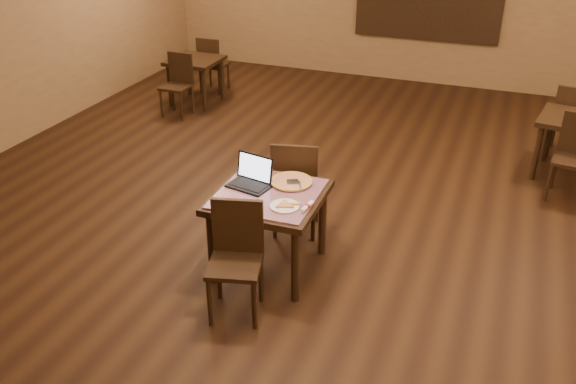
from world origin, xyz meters
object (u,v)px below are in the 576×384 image
at_px(tiled_table, 269,203).
at_px(other_table_a_chair_near, 576,152).
at_px(other_table_b_chair_near, 178,81).
at_px(chair_main_far, 295,183).
at_px(other_table_a, 574,128).
at_px(chair_main_near, 236,252).
at_px(other_table_a_chair_far, 571,118).
at_px(laptop, 252,177).
at_px(other_table_b, 195,66).
at_px(other_table_b_chair_far, 211,62).
at_px(pizza_pan, 291,183).

xyz_separation_m(tiled_table, other_table_a_chair_near, (2.56, 2.46, -0.13)).
bearing_deg(other_table_b_chair_near, chair_main_far, -42.63).
bearing_deg(other_table_a, chair_main_near, -116.21).
xyz_separation_m(other_table_a_chair_far, other_table_b_chair_near, (-5.28, -0.37, -0.02)).
relative_size(laptop, other_table_b, 0.55).
height_order(other_table_a_chair_near, other_table_a_chair_far, same).
xyz_separation_m(other_table_a_chair_near, other_table_b_chair_far, (-5.31, 1.76, -0.02)).
relative_size(chair_main_far, other_table_b_chair_far, 1.13).
xyz_separation_m(tiled_table, chair_main_near, (-0.02, -0.62, -0.12)).
height_order(other_table_a, other_table_b, other_table_a).
relative_size(tiled_table, other_table_a_chair_near, 1.00).
bearing_deg(other_table_b_chair_far, other_table_a_chair_near, 161.83).
bearing_deg(chair_main_far, laptop, 53.24).
relative_size(pizza_pan, other_table_b_chair_near, 0.39).
relative_size(other_table_a_chair_near, other_table_b_chair_far, 1.05).
bearing_deg(tiled_table, other_table_b_chair_near, 129.71).
xyz_separation_m(chair_main_near, chair_main_far, (0.04, 1.23, 0.03)).
distance_m(other_table_a_chair_far, other_table_b_chair_far, 5.32).
distance_m(other_table_a_chair_far, other_table_b_chair_near, 5.29).
xyz_separation_m(laptop, other_table_b_chair_far, (-2.55, 4.11, -0.32)).
xyz_separation_m(tiled_table, other_table_b, (-2.75, 3.69, -0.09)).
xyz_separation_m(other_table_a_chair_near, other_table_a_chair_far, (-0.03, 1.09, 0.00)).
height_order(pizza_pan, other_table_b_chair_near, other_table_b_chair_near).
height_order(chair_main_far, other_table_b, chair_main_far).
bearing_deg(other_table_b_chair_far, other_table_b_chair_near, 90.16).
distance_m(other_table_a, other_table_a_chair_far, 0.55).
xyz_separation_m(laptop, other_table_a_chair_near, (2.76, 2.35, -0.30)).
height_order(laptop, other_table_a_chair_far, laptop).
height_order(chair_main_far, other_table_b_chair_far, chair_main_far).
distance_m(laptop, other_table_a, 4.00).
bearing_deg(other_table_b_chair_near, other_table_b_chair_far, 90.16).
relative_size(chair_main_far, other_table_a, 1.14).
relative_size(other_table_b_chair_near, other_table_b_chair_far, 1.00).
relative_size(other_table_a, other_table_b, 1.19).
bearing_deg(other_table_b, laptop, -54.48).
bearing_deg(other_table_b, other_table_b_chair_near, -89.84).
xyz_separation_m(laptop, other_table_a, (2.74, 2.90, -0.23)).
xyz_separation_m(tiled_table, other_table_a, (2.54, 3.00, -0.06)).
xyz_separation_m(chair_main_far, other_table_a_chair_far, (2.51, 2.93, -0.04)).
bearing_deg(other_table_b_chair_near, other_table_b, 90.16).
bearing_deg(other_table_b, pizza_pan, -50.16).
height_order(tiled_table, other_table_b_chair_far, other_table_b_chair_far).
height_order(other_table_a_chair_near, other_table_b_chair_far, other_table_a_chair_near).
height_order(other_table_a, other_table_b_chair_near, other_table_b_chair_near).
height_order(chair_main_far, other_table_a, chair_main_far).
xyz_separation_m(laptop, other_table_b, (-2.55, 3.59, -0.25)).
height_order(tiled_table, chair_main_near, chair_main_near).
bearing_deg(other_table_a, other_table_a_chair_far, 100.46).
xyz_separation_m(chair_main_far, pizza_pan, (0.10, -0.37, 0.20)).
height_order(chair_main_near, other_table_a, chair_main_near).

